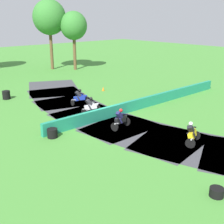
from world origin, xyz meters
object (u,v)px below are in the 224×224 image
at_px(motorcycle_fourth_yellow, 192,133).
at_px(motorcycle_lead_blue, 80,97).
at_px(tire_stack_near, 6,95).
at_px(motorcycle_chase_white, 91,106).
at_px(tire_stack_mid_a, 52,133).
at_px(tire_stack_mid_b, 217,192).
at_px(traffic_cone, 103,89).
at_px(motorcycle_trailing_black, 121,119).

bearing_deg(motorcycle_fourth_yellow, motorcycle_lead_blue, 90.86).
xyz_separation_m(motorcycle_lead_blue, motorcycle_fourth_yellow, (0.17, -11.46, -0.01)).
relative_size(motorcycle_fourth_yellow, tire_stack_near, 2.09).
bearing_deg(tire_stack_near, motorcycle_chase_white, -69.71).
relative_size(tire_stack_mid_a, tire_stack_mid_b, 1.06).
bearing_deg(motorcycle_fourth_yellow, tire_stack_near, 103.89).
height_order(motorcycle_lead_blue, traffic_cone, motorcycle_lead_blue).
bearing_deg(motorcycle_lead_blue, tire_stack_mid_b, -104.23).
bearing_deg(motorcycle_fourth_yellow, tire_stack_mid_b, -135.83).
bearing_deg(tire_stack_mid_b, motorcycle_trailing_black, 73.43).
height_order(motorcycle_fourth_yellow, traffic_cone, motorcycle_fourth_yellow).
bearing_deg(traffic_cone, tire_stack_mid_b, -115.91).
distance_m(motorcycle_chase_white, motorcycle_fourth_yellow, 8.77).
height_order(motorcycle_chase_white, tire_stack_mid_b, motorcycle_chase_white).
distance_m(tire_stack_mid_a, tire_stack_mid_b, 10.66).
distance_m(motorcycle_trailing_black, traffic_cone, 10.95).
distance_m(tire_stack_near, tire_stack_mid_a, 11.18).
bearing_deg(motorcycle_fourth_yellow, tire_stack_mid_a, 132.49).
relative_size(tire_stack_near, tire_stack_mid_a, 1.19).
bearing_deg(motorcycle_trailing_black, motorcycle_fourth_yellow, -73.04).
relative_size(motorcycle_lead_blue, motorcycle_fourth_yellow, 1.02).
distance_m(motorcycle_chase_white, tire_stack_mid_b, 13.03).
distance_m(motorcycle_fourth_yellow, tire_stack_mid_a, 8.86).
xyz_separation_m(tire_stack_mid_b, traffic_cone, (8.69, 17.88, 0.02)).
bearing_deg(tire_stack_mid_a, tire_stack_near, 81.62).
bearing_deg(motorcycle_trailing_black, motorcycle_chase_white, 84.05).
relative_size(motorcycle_chase_white, motorcycle_fourth_yellow, 1.02).
height_order(motorcycle_chase_white, tire_stack_near, motorcycle_chase_white).
relative_size(motorcycle_chase_white, motorcycle_trailing_black, 1.02).
bearing_deg(tire_stack_near, tire_stack_mid_a, -98.38).
xyz_separation_m(tire_stack_mid_a, tire_stack_mid_b, (1.90, -10.49, -0.10)).
bearing_deg(tire_stack_mid_b, motorcycle_chase_white, 76.60).
bearing_deg(tire_stack_near, motorcycle_trailing_black, -77.29).
distance_m(motorcycle_chase_white, motorcycle_trailing_black, 3.91).
relative_size(motorcycle_fourth_yellow, tire_stack_mid_a, 2.48).
distance_m(motorcycle_lead_blue, traffic_cone, 5.39).
xyz_separation_m(tire_stack_near, tire_stack_mid_b, (0.27, -21.55, -0.20)).
distance_m(tire_stack_near, tire_stack_mid_b, 21.56).
xyz_separation_m(motorcycle_chase_white, tire_stack_mid_b, (-3.02, -12.67, -0.45)).
relative_size(motorcycle_fourth_yellow, traffic_cone, 3.80).
bearing_deg(traffic_cone, tire_stack_near, 157.71).
relative_size(motorcycle_chase_white, traffic_cone, 3.88).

